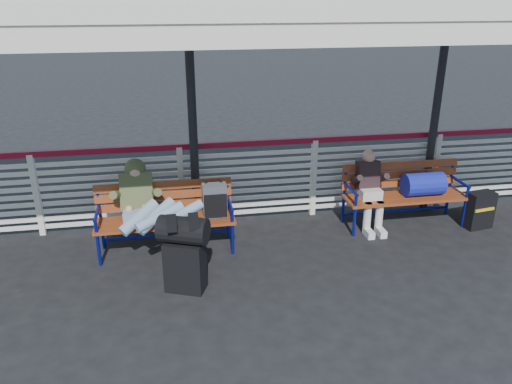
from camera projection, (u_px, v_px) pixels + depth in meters
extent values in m
plane|color=black|center=(355.00, 277.00, 6.09)|extent=(60.00, 60.00, 0.00)
cube|color=silver|center=(313.00, 178.00, 7.61)|extent=(12.00, 0.04, 1.04)
cube|color=maroon|center=(315.00, 140.00, 7.39)|extent=(12.00, 0.06, 0.08)
cube|color=silver|center=(347.00, 6.00, 5.78)|extent=(12.60, 3.60, 0.16)
cube|color=silver|center=(417.00, 27.00, 4.23)|extent=(12.60, 0.06, 0.30)
cylinder|color=black|center=(193.00, 128.00, 6.84)|extent=(0.12, 0.12, 3.00)
cylinder|color=black|center=(435.00, 117.00, 7.44)|extent=(0.12, 0.12, 3.00)
cube|color=black|center=(185.00, 266.00, 5.73)|extent=(0.51, 0.41, 0.61)
cylinder|color=black|center=(183.00, 230.00, 5.56)|extent=(0.63, 0.50, 0.31)
cube|color=brown|center=(166.00, 221.00, 6.51)|extent=(1.80, 0.50, 0.04)
cube|color=brown|center=(164.00, 195.00, 6.65)|extent=(1.80, 0.10, 0.40)
cylinder|color=#0D1594|center=(99.00, 249.00, 6.27)|extent=(0.04, 0.04, 0.45)
cylinder|color=#0D1594|center=(233.00, 238.00, 6.55)|extent=(0.04, 0.04, 0.45)
cylinder|color=#0D1594|center=(101.00, 218.00, 6.62)|extent=(0.04, 0.04, 0.90)
cylinder|color=#0D1594|center=(228.00, 209.00, 6.90)|extent=(0.04, 0.04, 0.90)
cube|color=#54575C|center=(215.00, 200.00, 6.55)|extent=(0.32, 0.20, 0.44)
cube|color=brown|center=(406.00, 197.00, 7.28)|extent=(1.80, 0.50, 0.04)
cube|color=brown|center=(400.00, 174.00, 7.42)|extent=(1.80, 0.10, 0.40)
cylinder|color=#0D1594|center=(354.00, 221.00, 7.04)|extent=(0.04, 0.04, 0.45)
cylinder|color=#0D1594|center=(464.00, 213.00, 7.32)|extent=(0.04, 0.04, 0.45)
cylinder|color=#0D1594|center=(344.00, 194.00, 7.39)|extent=(0.04, 0.04, 0.90)
cylinder|color=#0D1594|center=(449.00, 187.00, 7.67)|extent=(0.04, 0.04, 0.90)
cylinder|color=#131097|center=(423.00, 184.00, 7.25)|extent=(0.58, 0.34, 0.34)
cube|color=#7F96AB|center=(138.00, 216.00, 6.46)|extent=(0.36, 0.26, 0.18)
cube|color=#414A27|center=(137.00, 191.00, 6.55)|extent=(0.42, 0.38, 0.53)
sphere|color=#414A27|center=(135.00, 169.00, 6.54)|extent=(0.28, 0.28, 0.28)
sphere|color=tan|center=(135.00, 171.00, 6.51)|extent=(0.21, 0.21, 0.21)
cube|color=black|center=(172.00, 223.00, 5.44)|extent=(0.11, 0.27, 0.10)
cube|color=black|center=(194.00, 221.00, 5.48)|extent=(0.11, 0.27, 0.10)
cube|color=beige|center=(370.00, 194.00, 7.19)|extent=(0.30, 0.24, 0.16)
cube|color=black|center=(368.00, 175.00, 7.22)|extent=(0.32, 0.23, 0.42)
sphere|color=tan|center=(369.00, 156.00, 7.14)|extent=(0.19, 0.19, 0.19)
cylinder|color=beige|center=(367.00, 218.00, 7.11)|extent=(0.11, 0.11, 0.46)
cylinder|color=beige|center=(379.00, 217.00, 7.14)|extent=(0.11, 0.11, 0.46)
cube|color=silver|center=(369.00, 233.00, 7.09)|extent=(0.10, 0.24, 0.10)
cube|color=silver|center=(381.00, 232.00, 7.12)|extent=(0.10, 0.24, 0.10)
cube|color=black|center=(479.00, 210.00, 7.29)|extent=(0.43, 0.28, 0.55)
cube|color=gold|center=(485.00, 210.00, 7.16)|extent=(0.33, 0.07, 0.04)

